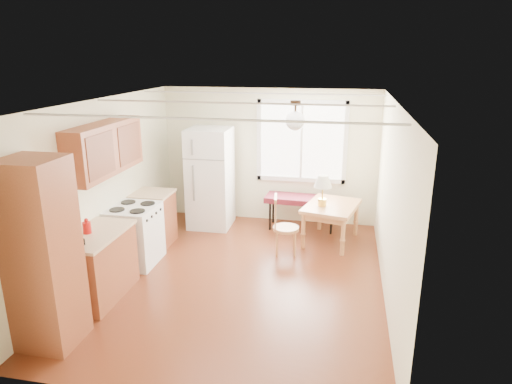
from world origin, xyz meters
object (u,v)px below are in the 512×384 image
(bench, at_px, (302,200))
(dining_table, at_px, (331,210))
(refrigerator, at_px, (210,178))
(chair, at_px, (280,222))

(bench, bearing_deg, dining_table, -40.30)
(refrigerator, height_order, bench, refrigerator)
(refrigerator, xyz_separation_m, dining_table, (2.22, -0.36, -0.35))
(refrigerator, relative_size, chair, 1.93)
(bench, distance_m, chair, 1.17)
(bench, xyz_separation_m, chair, (-0.22, -1.15, -0.00))
(chair, bearing_deg, refrigerator, 137.31)
(refrigerator, relative_size, dining_table, 1.49)
(dining_table, height_order, chair, chair)
(refrigerator, distance_m, bench, 1.72)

